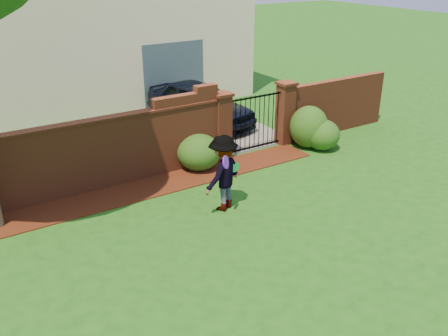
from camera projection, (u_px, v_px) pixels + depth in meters
ground at (226, 252)px, 9.26m from camera, size 80.00×80.00×0.01m
mulch_bed at (117, 196)px, 11.37m from camera, size 11.10×1.08×0.03m
brick_wall at (58, 161)px, 11.00m from camera, size 8.70×0.31×2.16m
brick_wall_return at (335, 106)px, 15.22m from camera, size 4.00×0.25×1.70m
pillar_left at (222, 126)px, 13.13m from camera, size 0.50×0.50×1.88m
pillar_right at (285, 113)px, 14.21m from camera, size 0.50×0.50×1.88m
iron_gate at (255, 123)px, 13.71m from camera, size 1.78×0.03×1.60m
driveway at (189, 115)px, 17.15m from camera, size 3.20×8.00×0.01m
house at (75, 16)px, 17.74m from camera, size 12.40×6.40×6.30m
car at (205, 105)px, 15.81m from camera, size 2.47×4.41×1.42m
shrub_left at (199, 152)px, 12.67m from camera, size 1.16×1.16×0.95m
shrub_middle at (309, 127)px, 14.09m from camera, size 1.13×1.13×1.24m
shrub_right at (322, 135)px, 13.97m from camera, size 1.00×1.00×0.89m
man at (224, 174)px, 10.50m from camera, size 1.28×1.02×1.73m
frisbee_purple at (226, 162)px, 9.93m from camera, size 0.27×0.24×0.28m
frisbee_green at (234, 167)px, 10.56m from camera, size 0.25×0.06×0.25m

